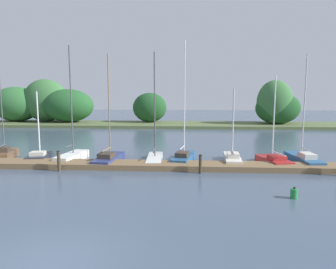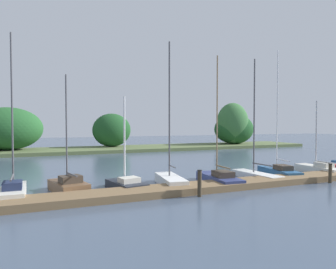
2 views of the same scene
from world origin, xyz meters
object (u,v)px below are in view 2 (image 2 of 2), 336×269
Objects in this scene: sailboat_6 at (278,171)px; mooring_piling_2 at (330,173)px; sailboat_1 at (68,185)px; sailboat_3 at (170,179)px; sailboat_2 at (126,183)px; sailboat_4 at (218,178)px; sailboat_5 at (255,173)px; sailboat_7 at (318,168)px; mooring_piling_1 at (200,183)px; sailboat_0 at (13,190)px.

mooring_piling_2 is (1.04, -3.13, 0.22)m from sailboat_6.
sailboat_3 reaches higher than sailboat_1.
sailboat_6 is 7.32× the size of mooring_piling_2.
sailboat_2 is 5.36m from sailboat_4.
sailboat_5 is 2.04m from sailboat_6.
sailboat_3 is at bearing -108.66° from sailboat_1.
sailboat_5 is at bearing 93.03° from sailboat_7.
sailboat_6 reaches higher than mooring_piling_2.
sailboat_1 is 16.72m from sailboat_7.
sailboat_4 is 6.51× the size of mooring_piling_2.
sailboat_6 is at bearing -76.65° from sailboat_4.
sailboat_1 is 4.65× the size of mooring_piling_1.
sailboat_7 is 4.46× the size of mooring_piling_2.
sailboat_4 reaches higher than sailboat_1.
sailboat_4 is 8.50m from sailboat_7.
sailboat_5 is at bearing -73.98° from sailboat_4.
sailboat_2 is 0.66× the size of sailboat_4.
sailboat_4 is at bearing -93.90° from sailboat_3.
sailboat_0 reaches higher than sailboat_4.
sailboat_4 is at bearing 97.35° from sailboat_7.
sailboat_3 is at bearing 101.63° from sailboat_6.
sailboat_7 is at bearing 14.84° from mooring_piling_1.
sailboat_1 is at bearing 87.30° from sailboat_4.
sailboat_5 reaches higher than sailboat_2.
sailboat_6 is (7.93, 0.17, -0.04)m from sailboat_3.
mooring_piling_2 is (11.48, -3.09, 0.28)m from sailboat_2.
sailboat_0 is 1.52× the size of sailboat_7.
sailboat_3 is at bearing 83.38° from sailboat_4.
sailboat_3 reaches higher than sailboat_7.
mooring_piling_1 is (2.76, -3.11, 0.35)m from sailboat_2.
sailboat_1 is at bearing 84.74° from sailboat_5.
sailboat_7 reaches higher than sailboat_2.
sailboat_4 reaches higher than sailboat_2.
mooring_piling_1 reaches higher than mooring_piling_2.
sailboat_7 is 11.42m from mooring_piling_1.
sailboat_2 is (5.38, -0.00, -0.10)m from sailboat_0.
sailboat_1 is 14.81m from mooring_piling_2.
sailboat_1 is (2.47, 0.41, -0.03)m from sailboat_0.
sailboat_1 is 1.21× the size of sailboat_2.
sailboat_1 is at bearing 166.31° from mooring_piling_2.
sailboat_1 is 5.24× the size of mooring_piling_2.
mooring_piling_1 is at bearing 115.34° from sailboat_5.
sailboat_0 is at bearing 93.25° from sailboat_7.
sailboat_5 is (11.32, -0.52, -0.03)m from sailboat_1.
sailboat_5 is 5.90× the size of mooring_piling_1.
sailboat_2 is at bearing -111.02° from sailboat_1.
mooring_piling_1 is (-5.65, -3.00, 0.32)m from sailboat_5.
sailboat_0 is at bearing 96.82° from sailboat_3.
sailboat_0 is 17.14m from mooring_piling_2.
sailboat_3 is 1.06× the size of sailboat_5.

